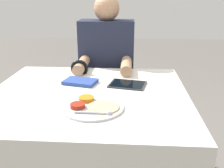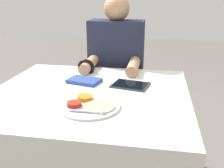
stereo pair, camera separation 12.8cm
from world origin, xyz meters
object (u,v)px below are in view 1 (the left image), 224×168
Objects in this scene: red_notebook at (80,82)px; person_diner at (107,83)px; tablet_device at (128,84)px; thali_tray at (92,106)px.

person_diner is at bearing 77.64° from red_notebook.
red_notebook reaches higher than tablet_device.
tablet_device is at bearing 64.20° from thali_tray.
thali_tray is 1.26× the size of tablet_device.
red_notebook is 0.91× the size of tablet_device.
person_diner is (-0.16, 0.50, -0.16)m from tablet_device.
thali_tray is 0.35m from tablet_device.
thali_tray is 1.39× the size of red_notebook.
red_notebook is at bearing -102.36° from person_diner.
person_diner reaches higher than thali_tray.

